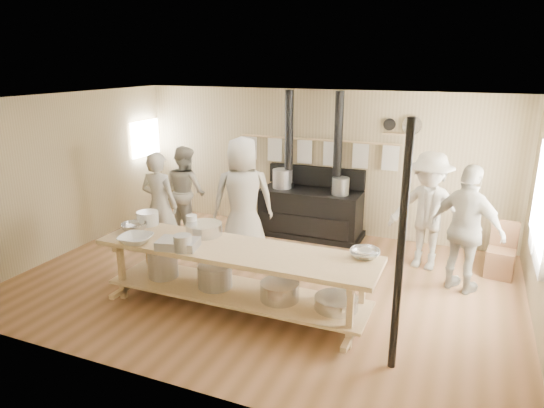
% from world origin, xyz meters
% --- Properties ---
extents(ground, '(7.00, 7.00, 0.00)m').
position_xyz_m(ground, '(0.00, 0.00, 0.00)').
color(ground, brown).
rests_on(ground, ground).
extents(room_shell, '(7.00, 7.00, 7.00)m').
position_xyz_m(room_shell, '(0.00, 0.00, 1.62)').
color(room_shell, tan).
rests_on(room_shell, ground).
extents(left_opening, '(0.00, 0.90, 0.90)m').
position_xyz_m(left_opening, '(-3.45, 2.00, 1.60)').
color(left_opening, white).
rests_on(left_opening, ground).
extents(stove, '(1.90, 0.75, 2.60)m').
position_xyz_m(stove, '(-0.01, 2.12, 0.52)').
color(stove, black).
rests_on(stove, ground).
extents(towel_rail, '(3.00, 0.04, 0.47)m').
position_xyz_m(towel_rail, '(0.00, 2.40, 1.56)').
color(towel_rail, tan).
rests_on(towel_rail, ground).
extents(back_wall_shelf, '(0.63, 0.14, 0.32)m').
position_xyz_m(back_wall_shelf, '(1.46, 2.43, 2.00)').
color(back_wall_shelf, tan).
rests_on(back_wall_shelf, ground).
extents(prep_table, '(3.60, 0.90, 0.85)m').
position_xyz_m(prep_table, '(-0.01, -0.90, 0.52)').
color(prep_table, tan).
rests_on(prep_table, ground).
extents(support_post, '(0.08, 0.08, 2.60)m').
position_xyz_m(support_post, '(2.05, -1.35, 1.30)').
color(support_post, black).
rests_on(support_post, ground).
extents(cook_far_left, '(0.63, 0.42, 1.73)m').
position_xyz_m(cook_far_left, '(-1.94, 0.26, 0.86)').
color(cook_far_left, beige).
rests_on(cook_far_left, ground).
extents(cook_left, '(0.98, 0.89, 1.65)m').
position_xyz_m(cook_left, '(-2.09, 1.27, 0.82)').
color(cook_left, beige).
rests_on(cook_left, ground).
extents(cook_center, '(1.15, 1.01, 1.98)m').
position_xyz_m(cook_center, '(-0.67, 0.70, 0.99)').
color(cook_center, beige).
rests_on(cook_center, ground).
extents(cook_right, '(1.13, 0.87, 1.79)m').
position_xyz_m(cook_right, '(2.64, 0.81, 0.89)').
color(cook_right, beige).
rests_on(cook_right, ground).
extents(cook_by_window, '(1.28, 0.88, 1.82)m').
position_xyz_m(cook_by_window, '(2.07, 1.42, 0.91)').
color(cook_by_window, beige).
rests_on(cook_by_window, ground).
extents(chair, '(0.43, 0.43, 0.82)m').
position_xyz_m(chair, '(3.15, 1.53, 0.24)').
color(chair, brown).
rests_on(chair, ground).
extents(bowl_white_a, '(0.48, 0.48, 0.10)m').
position_xyz_m(bowl_white_a, '(-1.25, -1.23, 0.90)').
color(bowl_white_a, white).
rests_on(bowl_white_a, prep_table).
extents(bowl_steel_a, '(0.50, 0.50, 0.11)m').
position_xyz_m(bowl_steel_a, '(-1.55, -0.87, 0.91)').
color(bowl_steel_a, silver).
rests_on(bowl_steel_a, prep_table).
extents(bowl_white_b, '(0.40, 0.40, 0.09)m').
position_xyz_m(bowl_white_b, '(1.55, -0.57, 0.89)').
color(bowl_white_b, white).
rests_on(bowl_white_b, prep_table).
extents(bowl_steel_b, '(0.46, 0.46, 0.11)m').
position_xyz_m(bowl_steel_b, '(1.55, -0.57, 0.90)').
color(bowl_steel_b, silver).
rests_on(bowl_steel_b, prep_table).
extents(roasting_pan, '(0.55, 0.43, 0.11)m').
position_xyz_m(roasting_pan, '(-0.66, -1.17, 0.90)').
color(roasting_pan, '#B2B2B7').
rests_on(roasting_pan, prep_table).
extents(mixing_bowl_large, '(0.64, 0.64, 0.15)m').
position_xyz_m(mixing_bowl_large, '(-0.61, -0.62, 0.93)').
color(mixing_bowl_large, silver).
rests_on(mixing_bowl_large, prep_table).
extents(bucket_galv, '(0.30, 0.30, 0.21)m').
position_xyz_m(bucket_galv, '(-0.54, -1.23, 0.95)').
color(bucket_galv, gray).
rests_on(bucket_galv, prep_table).
extents(deep_bowl_enamel, '(0.36, 0.36, 0.19)m').
position_xyz_m(deep_bowl_enamel, '(-1.55, -0.57, 0.94)').
color(deep_bowl_enamel, white).
rests_on(deep_bowl_enamel, prep_table).
extents(pitcher, '(0.16, 0.16, 0.23)m').
position_xyz_m(pitcher, '(-0.82, -0.57, 0.96)').
color(pitcher, white).
rests_on(pitcher, prep_table).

